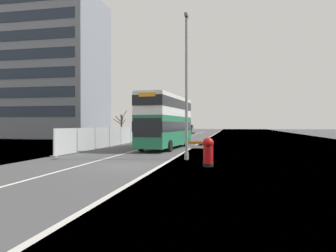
# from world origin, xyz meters

# --- Properties ---
(ground) EXTENTS (140.00, 280.00, 0.10)m
(ground) POSITION_xyz_m (0.54, 0.13, -0.05)
(ground) COLOR #424244
(double_decker_bus) EXTENTS (3.41, 11.43, 5.06)m
(double_decker_bus) POSITION_xyz_m (-0.38, 12.95, 2.69)
(double_decker_bus) COLOR #1E6B47
(double_decker_bus) RESTS_ON ground
(lamppost_foreground) EXTENTS (0.29, 0.70, 9.60)m
(lamppost_foreground) POSITION_xyz_m (2.90, 3.81, 4.56)
(lamppost_foreground) COLOR gray
(lamppost_foreground) RESTS_ON ground
(red_pillar_postbox) EXTENTS (0.61, 0.61, 1.61)m
(red_pillar_postbox) POSITION_xyz_m (4.55, 0.73, 0.88)
(red_pillar_postbox) COLOR black
(red_pillar_postbox) RESTS_ON ground
(roadworks_barrier) EXTENTS (1.84, 0.76, 1.05)m
(roadworks_barrier) POSITION_xyz_m (3.38, 6.85, 0.66)
(roadworks_barrier) COLOR orange
(roadworks_barrier) RESTS_ON ground
(construction_site_fence) EXTENTS (0.44, 24.00, 2.09)m
(construction_site_fence) POSITION_xyz_m (-6.52, 15.25, 1.00)
(construction_site_fence) COLOR #A8AAAD
(construction_site_fence) RESTS_ON ground
(car_oncoming_near) EXTENTS (1.92, 4.45, 2.10)m
(car_oncoming_near) POSITION_xyz_m (-4.72, 31.03, 0.99)
(car_oncoming_near) COLOR slate
(car_oncoming_near) RESTS_ON ground
(car_receding_mid) EXTENTS (2.09, 4.44, 2.27)m
(car_receding_mid) POSITION_xyz_m (-3.64, 39.55, 1.06)
(car_receding_mid) COLOR silver
(car_receding_mid) RESTS_ON ground
(car_receding_far) EXTENTS (2.09, 4.12, 2.20)m
(car_receding_far) POSITION_xyz_m (-4.37, 49.26, 1.02)
(car_receding_far) COLOR slate
(car_receding_far) RESTS_ON ground
(car_far_side) EXTENTS (2.07, 3.87, 2.22)m
(car_far_side) POSITION_xyz_m (-4.02, 56.63, 1.03)
(car_far_side) COLOR slate
(car_far_side) RESTS_ON ground
(bare_tree_far_verge_near) EXTENTS (2.10, 2.64, 4.68)m
(bare_tree_far_verge_near) POSITION_xyz_m (-11.89, 31.81, 2.33)
(bare_tree_far_verge_near) COLOR #4C3D2D
(bare_tree_far_verge_near) RESTS_ON ground
(bare_tree_far_verge_mid) EXTENTS (3.59, 2.15, 4.56)m
(bare_tree_far_verge_mid) POSITION_xyz_m (-12.93, 47.26, 2.56)
(bare_tree_far_verge_mid) COLOR #4C3D2D
(bare_tree_far_verge_mid) RESTS_ON ground
(backdrop_office_block) EXTENTS (31.69, 12.30, 24.09)m
(backdrop_office_block) POSITION_xyz_m (-32.50, 33.11, 12.05)
(backdrop_office_block) COLOR gray
(backdrop_office_block) RESTS_ON ground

